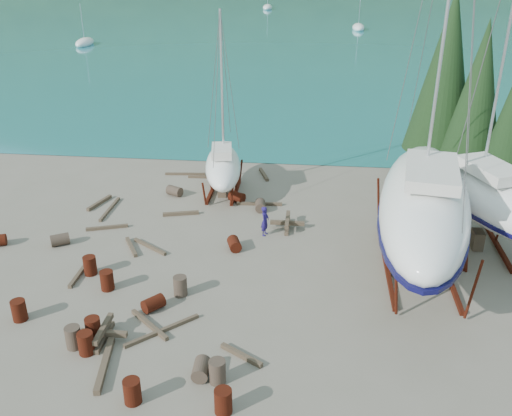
# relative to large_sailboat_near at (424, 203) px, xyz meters

# --- Properties ---
(ground) EXTENTS (600.00, 600.00, 0.00)m
(ground) POSITION_rel_large_sailboat_near_xyz_m (-8.29, -2.17, -3.31)
(ground) COLOR #6A6454
(ground) RESTS_ON ground
(cypress_near_right) EXTENTS (3.60, 3.60, 10.00)m
(cypress_near_right) POSITION_rel_large_sailboat_near_xyz_m (4.21, 9.83, 2.49)
(cypress_near_right) COLOR black
(cypress_near_right) RESTS_ON ground
(cypress_back_left) EXTENTS (4.14, 4.14, 11.50)m
(cypress_back_left) POSITION_rel_large_sailboat_near_xyz_m (2.71, 11.83, 3.36)
(cypress_back_left) COLOR black
(cypress_back_left) RESTS_ON ground
(moored_boat_left) EXTENTS (2.00, 5.00, 6.05)m
(moored_boat_left) POSITION_rel_large_sailboat_near_xyz_m (-38.29, 57.83, -2.92)
(moored_boat_left) COLOR white
(moored_boat_left) RESTS_ON ground
(moored_boat_mid) EXTENTS (2.00, 5.00, 6.05)m
(moored_boat_mid) POSITION_rel_large_sailboat_near_xyz_m (1.71, 77.83, -2.92)
(moored_boat_mid) COLOR white
(moored_boat_mid) RESTS_ON ground
(moored_boat_far) EXTENTS (2.00, 5.00, 6.05)m
(moored_boat_far) POSITION_rel_large_sailboat_near_xyz_m (-16.29, 107.83, -2.92)
(moored_boat_far) COLOR white
(moored_boat_far) RESTS_ON ground
(large_sailboat_near) EXTENTS (5.74, 13.48, 20.55)m
(large_sailboat_near) POSITION_rel_large_sailboat_near_xyz_m (0.00, 0.00, 0.00)
(large_sailboat_near) COLOR white
(large_sailboat_near) RESTS_ON ground
(large_sailboat_far) EXTENTS (6.94, 10.80, 16.54)m
(large_sailboat_far) POSITION_rel_large_sailboat_near_xyz_m (3.24, 2.80, -0.60)
(large_sailboat_far) COLOR white
(large_sailboat_far) RESTS_ON ground
(small_sailboat_shore) EXTENTS (3.03, 6.77, 10.45)m
(small_sailboat_shore) POSITION_rel_large_sailboat_near_xyz_m (-10.15, 7.61, -1.58)
(small_sailboat_shore) COLOR white
(small_sailboat_shore) RESTS_ON ground
(worker) EXTENTS (0.50, 0.64, 1.57)m
(worker) POSITION_rel_large_sailboat_near_xyz_m (-7.21, 2.58, -2.52)
(worker) COLOR #1C1355
(worker) RESTS_ON ground
(drum_0) EXTENTS (0.58, 0.58, 0.88)m
(drum_0) POSITION_rel_large_sailboat_near_xyz_m (-16.23, -5.66, -2.87)
(drum_0) COLOR #58170F
(drum_0) RESTS_ON ground
(drum_1) EXTENTS (0.61, 0.90, 0.58)m
(drum_1) POSITION_rel_large_sailboat_near_xyz_m (-8.45, -8.09, -3.02)
(drum_1) COLOR #2D2823
(drum_1) RESTS_ON ground
(drum_3) EXTENTS (0.58, 0.58, 0.88)m
(drum_3) POSITION_rel_large_sailboat_near_xyz_m (-10.43, -9.54, -2.87)
(drum_3) COLOR #58170F
(drum_3) RESTS_ON ground
(drum_4) EXTENTS (1.04, 0.89, 0.58)m
(drum_4) POSITION_rel_large_sailboat_near_xyz_m (-9.20, 6.49, -3.02)
(drum_4) COLOR #58170F
(drum_4) RESTS_ON ground
(drum_5) EXTENTS (0.58, 0.58, 0.88)m
(drum_5) POSITION_rel_large_sailboat_near_xyz_m (-10.28, -3.27, -2.87)
(drum_5) COLOR #2D2823
(drum_5) RESTS_ON ground
(drum_6) EXTENTS (0.83, 1.02, 0.58)m
(drum_6) POSITION_rel_large_sailboat_near_xyz_m (-8.56, 0.90, -3.02)
(drum_6) COLOR #58170F
(drum_6) RESTS_ON ground
(drum_7) EXTENTS (0.58, 0.58, 0.88)m
(drum_7) POSITION_rel_large_sailboat_near_xyz_m (-7.42, -9.66, -2.87)
(drum_7) COLOR #58170F
(drum_7) RESTS_ON ground
(drum_8) EXTENTS (0.58, 0.58, 0.88)m
(drum_8) POSITION_rel_large_sailboat_near_xyz_m (-14.70, -2.04, -2.87)
(drum_8) COLOR #58170F
(drum_8) RESTS_ON ground
(drum_9) EXTENTS (1.05, 0.91, 0.58)m
(drum_9) POSITION_rel_large_sailboat_near_xyz_m (-12.98, 6.96, -3.02)
(drum_9) COLOR #2D2823
(drum_9) RESTS_ON ground
(drum_10) EXTENTS (0.58, 0.58, 0.88)m
(drum_10) POSITION_rel_large_sailboat_near_xyz_m (-12.84, -7.34, -2.87)
(drum_10) COLOR #58170F
(drum_10) RESTS_ON ground
(drum_11) EXTENTS (0.69, 0.95, 0.58)m
(drum_11) POSITION_rel_large_sailboat_near_xyz_m (-7.73, 5.47, -3.02)
(drum_11) COLOR #2D2823
(drum_11) RESTS_ON ground
(drum_12) EXTENTS (1.02, 1.04, 0.58)m
(drum_12) POSITION_rel_large_sailboat_near_xyz_m (-11.14, -4.43, -3.02)
(drum_12) COLOR #58170F
(drum_12) RESTS_ON ground
(drum_13) EXTENTS (0.58, 0.58, 0.88)m
(drum_13) POSITION_rel_large_sailboat_near_xyz_m (-12.90, -6.46, -2.87)
(drum_13) COLOR #58170F
(drum_13) RESTS_ON ground
(drum_14) EXTENTS (0.58, 0.58, 0.88)m
(drum_14) POSITION_rel_large_sailboat_near_xyz_m (-13.52, -3.16, -2.87)
(drum_14) COLOR #58170F
(drum_14) RESTS_ON ground
(drum_15) EXTENTS (1.05, 0.95, 0.58)m
(drum_15) POSITION_rel_large_sailboat_near_xyz_m (-17.20, 0.44, -3.02)
(drum_15) COLOR #2D2823
(drum_15) RESTS_ON ground
(drum_16) EXTENTS (0.58, 0.58, 0.88)m
(drum_16) POSITION_rel_large_sailboat_near_xyz_m (-13.43, -7.06, -2.87)
(drum_16) COLOR #2D2823
(drum_16) RESTS_ON ground
(drum_17) EXTENTS (0.58, 0.58, 0.88)m
(drum_17) POSITION_rel_large_sailboat_near_xyz_m (-7.83, -8.32, -2.87)
(drum_17) COLOR #2D2823
(drum_17) RESTS_ON ground
(timber_0) EXTENTS (2.57, 0.37, 0.14)m
(timber_0) POSITION_rel_large_sailboat_near_xyz_m (-13.07, 10.23, -3.23)
(timber_0) COLOR brown
(timber_0) RESTS_ON ground
(timber_1) EXTENTS (1.85, 1.02, 0.19)m
(timber_1) POSITION_rel_large_sailboat_near_xyz_m (-0.41, -1.12, -3.21)
(timber_1) COLOR brown
(timber_1) RESTS_ON ground
(timber_2) EXTENTS (0.80, 2.05, 0.19)m
(timber_2) POSITION_rel_large_sailboat_near_xyz_m (-16.98, 5.27, -3.21)
(timber_2) COLOR brown
(timber_2) RESTS_ON ground
(timber_3) EXTENTS (2.44, 2.30, 0.15)m
(timber_3) POSITION_rel_large_sailboat_near_xyz_m (-10.41, -5.86, -3.23)
(timber_3) COLOR brown
(timber_3) RESTS_ON ground
(timber_4) EXTENTS (1.10, 1.75, 0.17)m
(timber_4) POSITION_rel_large_sailboat_near_xyz_m (-13.60, 0.45, -3.22)
(timber_4) COLOR brown
(timber_4) RESTS_ON ground
(timber_5) EXTENTS (1.92, 1.74, 0.16)m
(timber_5) POSITION_rel_large_sailboat_near_xyz_m (-11.00, -5.55, -3.22)
(timber_5) COLOR brown
(timber_5) RESTS_ON ground
(timber_6) EXTENTS (0.81, 1.94, 0.19)m
(timber_6) POSITION_rel_large_sailboat_near_xyz_m (-8.02, 10.62, -3.21)
(timber_6) COLOR brown
(timber_6) RESTS_ON ground
(timber_7) EXTENTS (1.67, 1.14, 0.17)m
(timber_7) POSITION_rel_large_sailboat_near_xyz_m (-7.19, -6.98, -3.22)
(timber_7) COLOR brown
(timber_7) RESTS_ON ground
(timber_8) EXTENTS (1.95, 0.68, 0.19)m
(timber_8) POSITION_rel_large_sailboat_near_xyz_m (-12.02, 4.39, -3.21)
(timber_8) COLOR brown
(timber_8) RESTS_ON ground
(timber_9) EXTENTS (2.41, 0.24, 0.15)m
(timber_9) POSITION_rel_large_sailboat_near_xyz_m (-11.58, 9.85, -3.23)
(timber_9) COLOR brown
(timber_9) RESTS_ON ground
(timber_10) EXTENTS (2.58, 0.32, 0.16)m
(timber_10) POSITION_rel_large_sailboat_near_xyz_m (-7.85, 6.13, -3.22)
(timber_10) COLOR brown
(timber_10) RESTS_ON ground
(timber_11) EXTENTS (1.97, 1.44, 0.15)m
(timber_11) POSITION_rel_large_sailboat_near_xyz_m (-12.71, 0.59, -3.23)
(timber_11) COLOR brown
(timber_11) RESTS_ON ground
(timber_12) EXTENTS (0.18, 1.93, 0.17)m
(timber_12) POSITION_rel_large_sailboat_near_xyz_m (-15.17, -2.36, -3.22)
(timber_12) COLOR brown
(timber_12) RESTS_ON ground
(timber_15) EXTENTS (0.20, 3.00, 0.15)m
(timber_15) POSITION_rel_large_sailboat_near_xyz_m (-16.12, 4.56, -3.23)
(timber_15) COLOR brown
(timber_15) RESTS_ON ground
(timber_16) EXTENTS (0.68, 2.86, 0.23)m
(timber_16) POSITION_rel_large_sailboat_near_xyz_m (-11.94, -8.01, -3.19)
(timber_16) COLOR brown
(timber_16) RESTS_ON ground
(timber_17) EXTENTS (2.09, 0.84, 0.16)m
(timber_17) POSITION_rel_large_sailboat_near_xyz_m (-15.49, 2.35, -3.22)
(timber_17) COLOR brown
(timber_17) RESTS_ON ground
(timber_pile_fore) EXTENTS (1.80, 1.80, 0.60)m
(timber_pile_fore) POSITION_rel_large_sailboat_near_xyz_m (-12.48, -6.53, -3.01)
(timber_pile_fore) COLOR brown
(timber_pile_fore) RESTS_ON ground
(timber_pile_aft) EXTENTS (1.80, 1.80, 0.60)m
(timber_pile_aft) POSITION_rel_large_sailboat_near_xyz_m (-6.11, 3.44, -3.01)
(timber_pile_aft) COLOR brown
(timber_pile_aft) RESTS_ON ground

